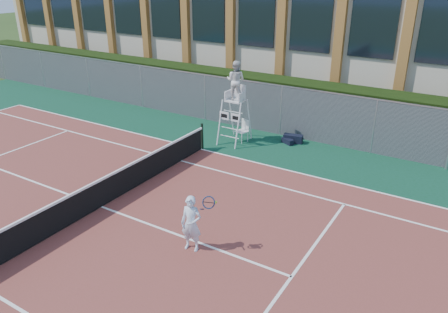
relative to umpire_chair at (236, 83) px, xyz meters
The scene contains 12 objects.
ground 7.53m from the umpire_chair, 95.75° to the right, with size 120.00×120.00×0.00m, color #233814.
apron 6.60m from the umpire_chair, 96.69° to the right, with size 36.00×20.00×0.01m, color #0D3C22.
tennis_court 7.52m from the umpire_chair, 95.75° to the right, with size 23.77×10.97×0.02m, color brown.
tennis_net 7.36m from the umpire_chair, 95.75° to the right, with size 0.10×11.30×1.10m.
fence 2.38m from the umpire_chair, 112.02° to the left, with size 40.00×0.06×2.20m, color #595E60, non-canonical shape.
hedge 3.37m from the umpire_chair, 103.50° to the left, with size 40.00×1.40×2.20m, color black.
building 11.04m from the umpire_chair, 93.72° to the left, with size 45.00×10.60×8.22m.
umpire_chair is the anchor object (origin of this frame).
plastic_chair 2.02m from the umpire_chair, 35.48° to the left, with size 0.55×0.55×0.95m.
sports_bag_near 3.42m from the umpire_chair, 28.21° to the left, with size 0.80×0.32×0.34m, color black.
sports_bag_far 3.31m from the umpire_chair, 24.13° to the left, with size 0.55×0.24×0.22m, color black.
tennis_player 8.13m from the umpire_chair, 67.90° to the right, with size 0.91×0.65×1.57m.
Camera 1 is at (9.45, -8.06, 6.87)m, focal length 35.00 mm.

